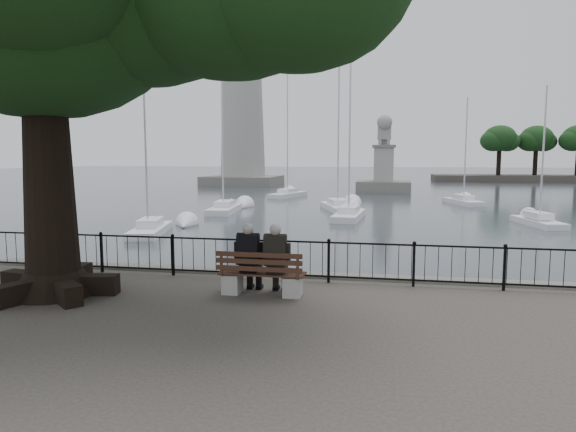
% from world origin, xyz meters
% --- Properties ---
extents(harbor, '(260.00, 260.00, 1.20)m').
position_xyz_m(harbor, '(0.00, 3.00, -0.50)').
color(harbor, '#64625D').
rests_on(harbor, ground).
extents(railing, '(22.06, 0.06, 1.00)m').
position_xyz_m(railing, '(0.00, 2.50, 0.56)').
color(railing, black).
rests_on(railing, ground).
extents(bench, '(1.91, 0.59, 1.00)m').
position_xyz_m(bench, '(-0.32, 1.09, 0.35)').
color(bench, gray).
rests_on(bench, ground).
extents(person_left, '(0.47, 0.79, 1.59)m').
position_xyz_m(person_left, '(-0.61, 1.20, 0.73)').
color(person_left, black).
rests_on(person_left, ground).
extents(person_right, '(0.47, 0.79, 1.59)m').
position_xyz_m(person_right, '(0.00, 1.20, 0.73)').
color(person_right, black).
rests_on(person_right, ground).
extents(lighthouse, '(10.13, 10.13, 30.94)m').
position_xyz_m(lighthouse, '(-18.00, 62.00, 12.05)').
color(lighthouse, '#64625D').
rests_on(lighthouse, ground).
extents(lion_monument, '(5.96, 5.96, 8.80)m').
position_xyz_m(lion_monument, '(2.00, 49.93, 1.21)').
color(lion_monument, '#64625D').
rests_on(lion_monument, ground).
extents(sailboat_a, '(2.60, 5.32, 9.69)m').
position_xyz_m(sailboat_a, '(-9.81, 15.23, -0.70)').
color(sailboat_a, white).
rests_on(sailboat_a, ground).
extents(sailboat_b, '(1.94, 5.76, 11.50)m').
position_xyz_m(sailboat_b, '(-0.03, 23.88, -0.67)').
color(sailboat_b, white).
rests_on(sailboat_b, ground).
extents(sailboat_d, '(2.18, 4.91, 8.26)m').
position_xyz_m(sailboat_d, '(11.19, 22.66, -0.72)').
color(sailboat_d, white).
rests_on(sailboat_d, ground).
extents(sailboat_e, '(2.27, 6.04, 12.79)m').
position_xyz_m(sailboat_e, '(-9.27, 26.21, -0.64)').
color(sailboat_e, white).
rests_on(sailboat_e, ground).
extents(sailboat_f, '(3.42, 6.32, 12.83)m').
position_xyz_m(sailboat_f, '(-1.25, 29.18, -0.65)').
color(sailboat_f, white).
rests_on(sailboat_f, ground).
extents(sailboat_g, '(3.06, 5.47, 9.17)m').
position_xyz_m(sailboat_g, '(8.83, 36.19, -0.72)').
color(sailboat_g, white).
rests_on(sailboat_g, ground).
extents(sailboat_h, '(3.16, 6.20, 14.92)m').
position_xyz_m(sailboat_h, '(-7.43, 41.28, -0.59)').
color(sailboat_h, white).
rests_on(sailboat_h, ground).
extents(far_shore, '(30.00, 8.60, 9.18)m').
position_xyz_m(far_shore, '(25.54, 79.46, 3.00)').
color(far_shore, '#37332F').
rests_on(far_shore, ground).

